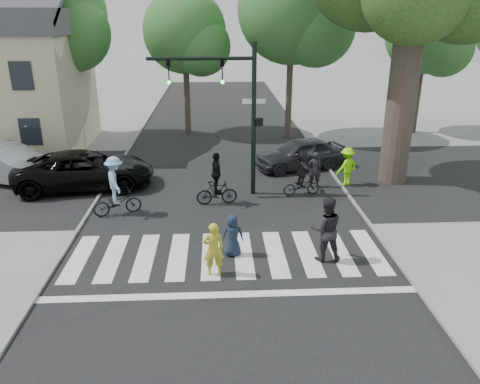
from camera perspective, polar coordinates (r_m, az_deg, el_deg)
The scene contains 23 objects.
ground at distance 13.67m, azimuth -1.47°, elevation -9.66°, with size 120.00×120.00×0.00m, color gray.
road_stem at distance 18.15m, azimuth -1.90°, elevation -1.59°, with size 10.00×70.00×0.01m, color black.
road_cross at distance 20.95m, azimuth -2.07°, elevation 1.55°, with size 70.00×10.00×0.01m, color black.
curb_left at distance 18.76m, azimuth -17.52°, elevation -1.70°, with size 0.10×70.00×0.10m, color gray.
curb_right at distance 18.89m, azimuth 13.60°, elevation -1.12°, with size 0.10×70.00×0.10m, color gray.
crosswalk at distance 14.24m, azimuth -1.54°, elevation -8.28°, with size 10.00×3.85×0.01m.
traffic_signal at distance 18.23m, azimuth -0.99°, elevation 11.28°, with size 4.45×0.29×6.00m.
bg_tree_1 at distance 28.53m, azimuth -21.37°, elevation 18.99°, with size 6.09×5.80×9.80m.
bg_tree_2 at distance 28.45m, azimuth -6.27°, elevation 18.45°, with size 5.04×4.80×8.40m.
bg_tree_3 at distance 27.42m, azimuth 7.11°, elevation 20.76°, with size 6.30×6.00×10.20m.
bg_tree_4 at distance 30.59m, azimuth 22.19°, elevation 17.01°, with size 4.83×4.60×8.15m.
house at distance 28.27m, azimuth -27.00°, elevation 12.32°, with size 8.40×8.10×8.82m.
pedestrian_woman at distance 13.17m, azimuth -3.25°, elevation -6.97°, with size 0.58×0.38×1.60m, color gold.
pedestrian_child at distance 14.21m, azimuth -0.88°, elevation -5.32°, with size 0.66×0.43×1.34m, color #172236.
pedestrian_adult at distance 14.06m, azimuth 10.44°, elevation -4.48°, with size 0.98×0.76×2.01m, color black.
cyclist_left at distance 17.56m, azimuth -14.88°, elevation 0.23°, with size 1.85×1.29×2.21m.
cyclist_mid at distance 17.97m, azimuth -2.87°, elevation 1.05°, with size 1.63×1.00×2.08m.
cyclist_right at distance 19.01m, azimuth 7.57°, elevation 2.07°, with size 1.60×1.49×1.94m.
car_suv at distance 20.76m, azimuth -18.36°, elevation 2.55°, with size 2.61×5.66×1.57m, color black.
car_silver at distance 22.87m, azimuth -26.73°, elevation 3.12°, with size 1.76×5.06×1.67m, color #ABABB0.
car_grey at distance 22.45m, azimuth 7.32°, elevation 4.67°, with size 1.74×4.31×1.47m, color #2D2D31.
bystander_hivis at distance 20.57m, azimuth 12.90°, elevation 3.06°, with size 1.07×0.61×1.66m, color #7EFF06.
bystander_dark at distance 20.04m, azimuth 9.09°, elevation 2.70°, with size 0.57×0.37×1.55m, color black.
Camera 1 is at (-0.26, -11.77, 6.96)m, focal length 35.00 mm.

